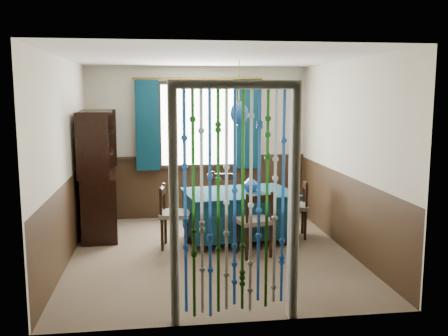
{
  "coord_description": "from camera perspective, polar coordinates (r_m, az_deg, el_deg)",
  "views": [
    {
      "loc": [
        -0.67,
        -6.22,
        2.06
      ],
      "look_at": [
        0.22,
        0.41,
        1.06
      ],
      "focal_mm": 40.0,
      "sensor_mm": 36.0,
      "label": 1
    }
  ],
  "objects": [
    {
      "name": "chair_near",
      "position": [
        6.39,
        3.51,
        -6.11
      ],
      "size": [
        0.5,
        0.49,
        0.85
      ],
      "rotation": [
        0.0,
        0.0,
        0.25
      ],
      "color": "black",
      "rests_on": "floor"
    },
    {
      "name": "dining_table",
      "position": [
        7.02,
        1.69,
        -5.06
      ],
      "size": [
        1.6,
        1.21,
        0.71
      ],
      "rotation": [
        0.0,
        0.0,
        0.13
      ],
      "color": "#0B2B3A",
      "rests_on": "floor"
    },
    {
      "name": "window",
      "position": [
        8.22,
        -2.99,
        4.93
      ],
      "size": [
        1.32,
        0.12,
        1.42
      ],
      "primitive_type": "cube",
      "color": "black",
      "rests_on": "wall_back"
    },
    {
      "name": "wall_back",
      "position": [
        8.29,
        -3.0,
        2.88
      ],
      "size": [
        3.6,
        0.0,
        3.6
      ],
      "primitive_type": "plane",
      "rotation": [
        1.57,
        0.0,
        0.0
      ],
      "color": "beige",
      "rests_on": "ground"
    },
    {
      "name": "doorway",
      "position": [
        4.45,
        1.22,
        -4.64
      ],
      "size": [
        1.16,
        0.12,
        2.18
      ],
      "primitive_type": null,
      "color": "silver",
      "rests_on": "ground"
    },
    {
      "name": "wainscot_left",
      "position": [
        6.51,
        -17.37,
        -5.77
      ],
      "size": [
        0.0,
        4.0,
        4.0
      ],
      "primitive_type": "plane",
      "rotation": [
        1.57,
        0.0,
        1.57
      ],
      "color": "#332113",
      "rests_on": "ground"
    },
    {
      "name": "wall_front",
      "position": [
        4.35,
        1.35,
        -2.25
      ],
      "size": [
        3.6,
        0.0,
        3.6
      ],
      "primitive_type": "plane",
      "rotation": [
        -1.57,
        0.0,
        0.0
      ],
      "color": "beige",
      "rests_on": "ground"
    },
    {
      "name": "wainscot_front",
      "position": [
        4.57,
        1.29,
        -11.5
      ],
      "size": [
        3.6,
        0.0,
        3.6
      ],
      "primitive_type": "plane",
      "rotation": [
        -1.57,
        0.0,
        0.0
      ],
      "color": "#332113",
      "rests_on": "ground"
    },
    {
      "name": "chair_right",
      "position": [
        7.3,
        8.16,
        -4.4
      ],
      "size": [
        0.46,
        0.47,
        0.83
      ],
      "rotation": [
        0.0,
        0.0,
        1.4
      ],
      "color": "black",
      "rests_on": "floor"
    },
    {
      "name": "wall_right",
      "position": [
        6.75,
        13.88,
        1.34
      ],
      "size": [
        0.0,
        4.0,
        4.0
      ],
      "primitive_type": "plane",
      "rotation": [
        1.57,
        0.0,
        -1.57
      ],
      "color": "beige",
      "rests_on": "ground"
    },
    {
      "name": "sideboard",
      "position": [
        7.61,
        -14.1,
        -2.64
      ],
      "size": [
        0.6,
        1.42,
        1.82
      ],
      "rotation": [
        0.0,
        0.0,
        0.08
      ],
      "color": "black",
      "rests_on": "floor"
    },
    {
      "name": "bowl_shelf",
      "position": [
        7.29,
        -14.0,
        2.01
      ],
      "size": [
        0.29,
        0.29,
        0.05
      ],
      "primitive_type": "imported",
      "rotation": [
        0.0,
        0.0,
        0.38
      ],
      "color": "beige",
      "rests_on": "sideboard"
    },
    {
      "name": "pendant_lamp",
      "position": [
        6.83,
        1.74,
        6.26
      ],
      "size": [
        0.25,
        0.25,
        0.86
      ],
      "color": "olive",
      "rests_on": "ceiling"
    },
    {
      "name": "ceiling",
      "position": [
        6.28,
        -1.55,
        12.5
      ],
      "size": [
        4.0,
        4.0,
        0.0
      ],
      "primitive_type": "plane",
      "rotation": [
        3.14,
        0.0,
        0.0
      ],
      "color": "silver",
      "rests_on": "ground"
    },
    {
      "name": "chair_far",
      "position": [
        7.63,
        -0.01,
        -3.6
      ],
      "size": [
        0.48,
        0.46,
        0.87
      ],
      "rotation": [
        0.0,
        0.0,
        3.0
      ],
      "color": "black",
      "rests_on": "floor"
    },
    {
      "name": "floor",
      "position": [
        6.59,
        -1.46,
        -9.73
      ],
      "size": [
        4.0,
        4.0,
        0.0
      ],
      "primitive_type": "plane",
      "color": "brown",
      "rests_on": "ground"
    },
    {
      "name": "vase_table",
      "position": [
        6.97,
        3.08,
        -1.82
      ],
      "size": [
        0.23,
        0.23,
        0.21
      ],
      "primitive_type": "imported",
      "rotation": [
        0.0,
        0.0,
        0.2
      ],
      "color": "navy",
      "rests_on": "dining_table"
    },
    {
      "name": "wainscot_right",
      "position": [
        6.87,
        13.54,
        -4.87
      ],
      "size": [
        0.0,
        4.0,
        4.0
      ],
      "primitive_type": "plane",
      "rotation": [
        1.57,
        0.0,
        -1.57
      ],
      "color": "#332113",
      "rests_on": "ground"
    },
    {
      "name": "wainscot_back",
      "position": [
        8.38,
        -2.95,
        -2.24
      ],
      "size": [
        3.6,
        0.0,
        3.6
      ],
      "primitive_type": "plane",
      "rotation": [
        1.57,
        0.0,
        0.0
      ],
      "color": "#332113",
      "rests_on": "ground"
    },
    {
      "name": "vase_sideboard",
      "position": [
        7.88,
        -13.49,
        0.45
      ],
      "size": [
        0.17,
        0.17,
        0.16
      ],
      "primitive_type": "imported",
      "rotation": [
        0.0,
        0.0,
        0.11
      ],
      "color": "beige",
      "rests_on": "sideboard"
    },
    {
      "name": "wall_left",
      "position": [
        6.38,
        -17.8,
        0.78
      ],
      "size": [
        0.0,
        4.0,
        4.0
      ],
      "primitive_type": "plane",
      "rotation": [
        1.57,
        0.0,
        1.57
      ],
      "color": "beige",
      "rests_on": "ground"
    },
    {
      "name": "chair_left",
      "position": [
        6.77,
        -5.82,
        -5.3
      ],
      "size": [
        0.46,
        0.47,
        0.85
      ],
      "rotation": [
        0.0,
        0.0,
        -1.72
      ],
      "color": "black",
      "rests_on": "floor"
    }
  ]
}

